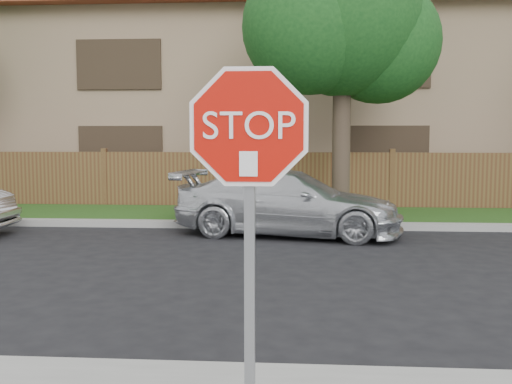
{
  "coord_description": "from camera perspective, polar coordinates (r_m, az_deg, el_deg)",
  "views": [
    {
      "loc": [
        1.49,
        -5.08,
        2.11
      ],
      "look_at": [
        1.18,
        -0.9,
        1.7
      ],
      "focal_mm": 42.0,
      "sensor_mm": 36.0,
      "label": 1
    }
  ],
  "objects": [
    {
      "name": "apartment_building",
      "position": [
        22.18,
        0.33,
        9.24
      ],
      "size": [
        35.2,
        9.2,
        7.2
      ],
      "color": "#967B5D",
      "rests_on": "ground"
    },
    {
      "name": "sedan_right",
      "position": [
        12.48,
        3.07,
        -1.0
      ],
      "size": [
        4.97,
        2.7,
        1.37
      ],
      "primitive_type": "imported",
      "rotation": [
        0.0,
        0.0,
        1.4
      ],
      "color": "silver",
      "rests_on": "ground"
    },
    {
      "name": "ground",
      "position": [
        5.7,
        -11.73,
        -16.26
      ],
      "size": [
        90.0,
        90.0,
        0.0
      ],
      "primitive_type": "plane",
      "color": "black",
      "rests_on": "ground"
    },
    {
      "name": "stop_sign",
      "position": [
        3.63,
        -0.67,
        1.15
      ],
      "size": [
        1.01,
        0.13,
        2.55
      ],
      "color": "gray",
      "rests_on": "sidewalk_near"
    },
    {
      "name": "tree_mid",
      "position": [
        14.95,
        8.39,
        16.18
      ],
      "size": [
        4.8,
        3.9,
        7.35
      ],
      "color": "#382B21",
      "rests_on": "ground"
    },
    {
      "name": "fence",
      "position": [
        16.6,
        -0.98,
        1.05
      ],
      "size": [
        70.0,
        0.12,
        1.6
      ],
      "primitive_type": "cube",
      "color": "#52311D",
      "rests_on": "ground"
    },
    {
      "name": "grass_strip",
      "position": [
        15.1,
        -1.52,
        -2.23
      ],
      "size": [
        70.0,
        3.0,
        0.12
      ],
      "primitive_type": "cube",
      "color": "#1E4714",
      "rests_on": "ground"
    },
    {
      "name": "far_curb",
      "position": [
        13.47,
        -2.21,
        -3.12
      ],
      "size": [
        70.0,
        0.3,
        0.15
      ],
      "primitive_type": "cube",
      "color": "gray",
      "rests_on": "ground"
    }
  ]
}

